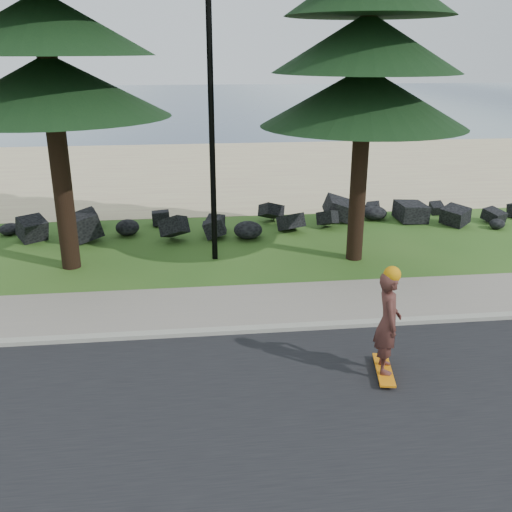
% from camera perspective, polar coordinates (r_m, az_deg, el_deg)
% --- Properties ---
extents(ground, '(160.00, 160.00, 0.00)m').
position_cam_1_polar(ground, '(11.54, -3.36, -5.68)').
color(ground, '#2B571B').
rests_on(ground, ground).
extents(road, '(160.00, 7.00, 0.02)m').
position_cam_1_polar(road, '(7.73, -1.23, -20.10)').
color(road, black).
rests_on(road, ground).
extents(kerb, '(160.00, 0.20, 0.10)m').
position_cam_1_polar(kerb, '(10.71, -3.07, -7.51)').
color(kerb, '#A5A395').
rests_on(kerb, ground).
extents(sidewalk, '(160.00, 2.00, 0.08)m').
position_cam_1_polar(sidewalk, '(11.71, -3.42, -5.09)').
color(sidewalk, gray).
rests_on(sidewalk, ground).
extents(beach_sand, '(160.00, 15.00, 0.01)m').
position_cam_1_polar(beach_sand, '(25.40, -5.34, 8.54)').
color(beach_sand, tan).
rests_on(beach_sand, ground).
extents(ocean, '(160.00, 58.00, 0.01)m').
position_cam_1_polar(ocean, '(61.60, -6.30, 15.18)').
color(ocean, '#354B66').
rests_on(ocean, ground).
extents(seawall_boulders, '(60.00, 2.40, 1.10)m').
position_cam_1_polar(seawall_boulders, '(16.76, -4.51, 2.57)').
color(seawall_boulders, black).
rests_on(seawall_boulders, ground).
extents(lamp_post, '(0.25, 0.14, 8.14)m').
position_cam_1_polar(lamp_post, '(13.63, -4.56, 16.30)').
color(lamp_post, black).
rests_on(lamp_post, ground).
extents(skateboarder, '(0.51, 1.04, 1.87)m').
position_cam_1_polar(skateboarder, '(9.25, 13.06, -6.52)').
color(skateboarder, orange).
rests_on(skateboarder, ground).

